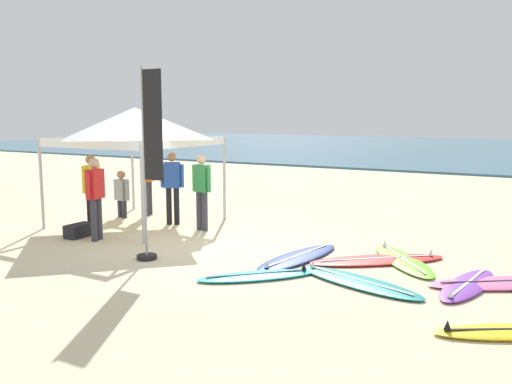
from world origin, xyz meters
TOP-DOWN VIEW (x-y plane):
  - ground_plane at (0.00, 0.00)m, footprint 80.00×80.00m
  - sea at (0.00, 33.70)m, footprint 80.00×36.00m
  - canopy_tent at (-2.55, 0.90)m, footprint 3.10×3.10m
  - surfboard_lime at (3.82, 0.63)m, footprint 1.80×2.14m
  - surfboard_teal at (3.55, -0.95)m, footprint 2.35×1.30m
  - surfboard_yellow at (5.75, -1.93)m, footprint 1.83×1.39m
  - surfboard_navy at (2.13, -0.10)m, footprint 0.96×2.41m
  - surfboard_pink at (5.57, 0.14)m, footprint 2.47×2.02m
  - surfboard_red at (3.43, 0.43)m, footprint 2.34×2.13m
  - surfboard_cyan at (2.05, -1.44)m, footprint 1.75×1.74m
  - surfboard_purple at (5.04, -0.29)m, footprint 0.80×2.03m
  - person_orange at (-3.10, 1.91)m, footprint 0.30×0.54m
  - person_blue at (-1.78, 1.26)m, footprint 0.48×0.37m
  - person_red at (-2.12, -0.82)m, footprint 0.28×0.54m
  - person_yellow at (-2.84, -0.23)m, footprint 0.27×0.54m
  - person_green at (-0.79, 1.06)m, footprint 0.54×0.28m
  - person_grey at (-3.44, 1.32)m, footprint 0.54×0.30m
  - banner_flag at (-0.13, -1.45)m, footprint 0.60×0.36m
  - gear_bag_near_tent at (-2.68, -0.78)m, footprint 0.33×0.60m

SIDE VIEW (x-z plane):
  - ground_plane at x=0.00m, z-range 0.00..0.00m
  - surfboard_pink at x=5.57m, z-range -0.06..0.13m
  - surfboard_red at x=3.43m, z-range -0.06..0.13m
  - surfboard_navy at x=2.13m, z-range -0.06..0.13m
  - surfboard_teal at x=3.55m, z-range -0.06..0.13m
  - surfboard_lime at x=3.82m, z-range -0.06..0.13m
  - surfboard_purple at x=5.04m, z-range -0.06..0.13m
  - surfboard_cyan at x=2.05m, z-range -0.06..0.13m
  - surfboard_yellow at x=5.75m, z-range -0.06..0.13m
  - sea at x=0.00m, z-range 0.00..0.10m
  - gear_bag_near_tent at x=-2.68m, z-range 0.00..0.28m
  - person_grey at x=-3.44m, z-range 0.06..1.26m
  - person_orange at x=-3.10m, z-range 0.13..1.84m
  - person_blue at x=-1.78m, z-range 0.13..1.84m
  - person_red at x=-2.12m, z-range 0.13..1.84m
  - person_yellow at x=-2.84m, z-range 0.13..1.84m
  - person_green at x=-0.79m, z-range 0.13..1.84m
  - banner_flag at x=-0.13m, z-range -0.13..3.27m
  - canopy_tent at x=-2.55m, z-range 1.01..3.76m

